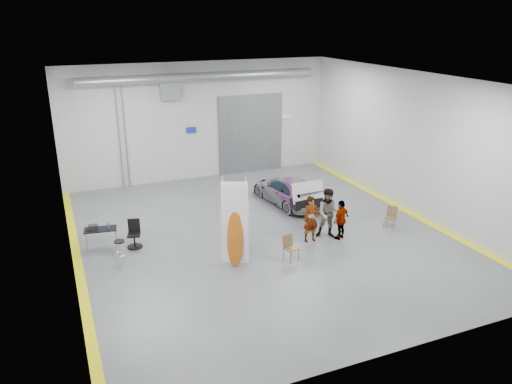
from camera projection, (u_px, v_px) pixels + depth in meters
name	position (u px, v px, depth m)	size (l,w,h in m)	color
ground	(261.00, 234.00, 19.62)	(16.00, 16.00, 0.00)	#55585C
room_shell	(245.00, 121.00, 20.27)	(14.02, 16.18, 6.01)	#B2B5B7
sedan_car	(288.00, 190.00, 22.66)	(1.72, 4.23, 1.23)	white
person_a	(311.00, 219.00, 18.75)	(0.65, 0.43, 1.80)	#856348
person_b	(329.00, 213.00, 19.06)	(0.96, 0.74, 1.96)	slate
person_c	(341.00, 220.00, 18.99)	(0.91, 0.38, 1.58)	#A45236
surfboard_display	(238.00, 231.00, 16.75)	(0.84, 0.52, 3.23)	white
folding_chair_near	(291.00, 253.00, 17.46)	(0.53, 0.56, 0.91)	brown
folding_chair_far	(390.00, 222.00, 20.12)	(0.57, 0.68, 0.89)	brown
shop_stool	(120.00, 251.00, 17.44)	(0.38, 0.38, 0.75)	black
work_table	(98.00, 229.00, 18.30)	(1.23, 0.74, 0.95)	gray
office_chair	(134.00, 235.00, 18.42)	(0.57, 0.59, 1.05)	black
trunk_lid	(308.00, 190.00, 20.83)	(1.43, 0.87, 0.04)	silver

